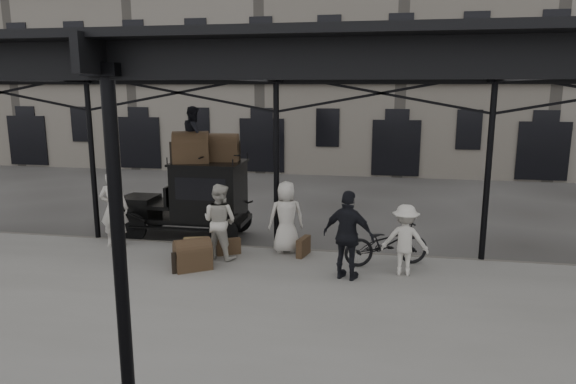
# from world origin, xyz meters

# --- Properties ---
(ground) EXTENTS (120.00, 120.00, 0.00)m
(ground) POSITION_xyz_m (0.00, 0.00, 0.00)
(ground) COLOR #383533
(ground) RESTS_ON ground
(platform) EXTENTS (28.00, 8.00, 0.15)m
(platform) POSITION_xyz_m (0.00, -2.00, 0.07)
(platform) COLOR slate
(platform) RESTS_ON ground
(canopy) EXTENTS (22.50, 9.00, 4.74)m
(canopy) POSITION_xyz_m (0.00, -1.72, 4.60)
(canopy) COLOR black
(canopy) RESTS_ON ground
(building_frontage) EXTENTS (64.00, 8.00, 14.00)m
(building_frontage) POSITION_xyz_m (0.00, 18.00, 7.00)
(building_frontage) COLOR slate
(building_frontage) RESTS_ON ground
(taxi) EXTENTS (3.65, 1.55, 2.18)m
(taxi) POSITION_xyz_m (-2.42, 2.98, 1.20)
(taxi) COLOR black
(taxi) RESTS_ON ground
(porter_left) EXTENTS (0.79, 0.59, 1.99)m
(porter_left) POSITION_xyz_m (-4.13, 1.40, 1.14)
(porter_left) COLOR beige
(porter_left) RESTS_ON platform
(porter_midleft) EXTENTS (1.05, 0.92, 1.81)m
(porter_midleft) POSITION_xyz_m (-1.18, 0.99, 1.06)
(porter_midleft) COLOR beige
(porter_midleft) RESTS_ON platform
(porter_centre) EXTENTS (1.01, 0.82, 1.79)m
(porter_centre) POSITION_xyz_m (0.30, 1.71, 1.04)
(porter_centre) COLOR beige
(porter_centre) RESTS_ON platform
(porter_official) EXTENTS (1.22, 0.79, 1.93)m
(porter_official) POSITION_xyz_m (1.93, 0.15, 1.11)
(porter_official) COLOR black
(porter_official) RESTS_ON platform
(porter_right) EXTENTS (1.05, 0.66, 1.57)m
(porter_right) POSITION_xyz_m (3.13, 0.63, 0.93)
(porter_right) COLOR beige
(porter_right) RESTS_ON platform
(bicycle) EXTENTS (2.10, 1.33, 1.04)m
(bicycle) POSITION_xyz_m (2.74, 1.18, 0.67)
(bicycle) COLOR black
(bicycle) RESTS_ON platform
(porter_roof) EXTENTS (0.76, 0.87, 1.51)m
(porter_roof) POSITION_xyz_m (-2.45, 2.88, 2.93)
(porter_roof) COLOR black
(porter_roof) RESTS_ON taxi
(steamer_trunk_roof_near) EXTENTS (1.09, 0.83, 0.71)m
(steamer_trunk_roof_near) POSITION_xyz_m (-2.50, 2.73, 2.53)
(steamer_trunk_roof_near) COLOR #402D1D
(steamer_trunk_roof_near) RESTS_ON taxi
(steamer_trunk_roof_far) EXTENTS (0.93, 0.64, 0.63)m
(steamer_trunk_roof_far) POSITION_xyz_m (-1.75, 3.18, 2.50)
(steamer_trunk_roof_far) COLOR #402D1D
(steamer_trunk_roof_far) RESTS_ON taxi
(steamer_trunk_platform) EXTENTS (0.94, 0.86, 0.59)m
(steamer_trunk_platform) POSITION_xyz_m (-1.54, 0.11, 0.45)
(steamer_trunk_platform) COLOR #402D1D
(steamer_trunk_platform) RESTS_ON platform
(wicker_hamper) EXTENTS (0.70, 0.60, 0.50)m
(wicker_hamper) POSITION_xyz_m (-1.70, 0.75, 0.40)
(wicker_hamper) COLOR olive
(wicker_hamper) RESTS_ON platform
(suitcase_upright) EXTENTS (0.28, 0.62, 0.45)m
(suitcase_upright) POSITION_xyz_m (0.77, 1.50, 0.38)
(suitcase_upright) COLOR #402D1D
(suitcase_upright) RESTS_ON platform
(suitcase_flat) EXTENTS (0.59, 0.44, 0.40)m
(suitcase_flat) POSITION_xyz_m (-1.05, 1.24, 0.35)
(suitcase_flat) COLOR #402D1D
(suitcase_flat) RESTS_ON platform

